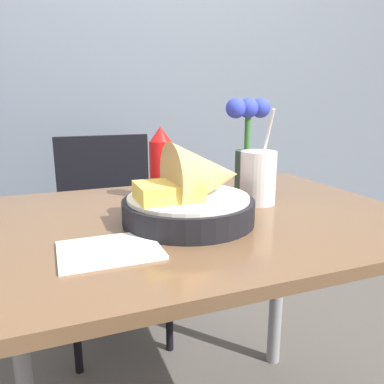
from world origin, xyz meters
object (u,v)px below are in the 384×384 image
at_px(food_basket, 194,194).
at_px(drink_cup, 258,179).
at_px(chair_far_window, 109,216).
at_px(flower_vase, 247,140).
at_px(ketchup_bottle, 161,164).

xyz_separation_m(food_basket, drink_cup, (0.21, 0.08, 0.00)).
bearing_deg(chair_far_window, flower_vase, -62.41).
height_order(chair_far_window, ketchup_bottle, ketchup_bottle).
distance_m(drink_cup, flower_vase, 0.16).
distance_m(food_basket, ketchup_bottle, 0.22).
distance_m(ketchup_bottle, drink_cup, 0.26).
distance_m(chair_far_window, ketchup_bottle, 0.68).
xyz_separation_m(drink_cup, flower_vase, (0.04, 0.13, 0.09)).
relative_size(chair_far_window, flower_vase, 3.17).
height_order(chair_far_window, food_basket, food_basket).
height_order(food_basket, drink_cup, drink_cup).
relative_size(ketchup_bottle, flower_vase, 0.73).
bearing_deg(food_basket, chair_far_window, 94.79).
bearing_deg(ketchup_bottle, drink_cup, -32.41).
relative_size(chair_far_window, food_basket, 2.95).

